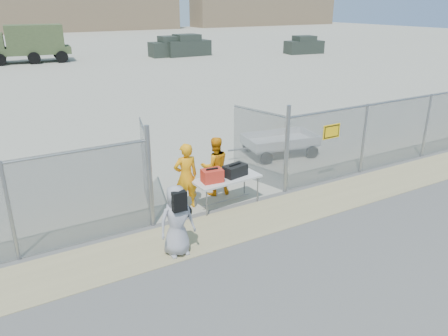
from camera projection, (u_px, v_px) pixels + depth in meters
ground at (268, 240)px, 9.92m from camera, size 160.00×160.00×0.00m
tarmac_inside at (24, 55)px, 43.82m from camera, size 160.00×80.00×0.01m
dirt_strip at (244, 222)px, 10.72m from camera, size 44.00×1.60×0.01m
distant_hills at (24, 5)px, 73.63m from camera, size 140.00×6.00×9.00m
chain_link_fence at (224, 168)px, 11.14m from camera, size 40.00×0.20×2.20m
folding_table at (227, 191)px, 11.55m from camera, size 1.84×0.85×0.77m
orange_bag at (212, 176)px, 11.10m from camera, size 0.56×0.41×0.33m
black_duffel at (235, 171)px, 11.48m from camera, size 0.68×0.48×0.30m
security_worker_left at (186, 176)px, 11.17m from camera, size 0.68×0.48×1.77m
security_worker_right at (215, 166)px, 12.02m from camera, size 0.92×0.78×1.67m
visitor at (177, 221)px, 9.13m from camera, size 0.79×0.53×1.58m
utility_trailer at (280, 144)px, 15.30m from camera, size 3.45×2.15×0.78m
military_truck at (29, 44)px, 38.08m from camera, size 6.91×3.10×3.20m
parked_vehicle_near at (171, 47)px, 42.59m from camera, size 4.26×2.07×1.89m
parked_vehicle_mid at (187, 45)px, 43.06m from camera, size 4.51×2.12×2.02m
parked_vehicle_far at (304, 45)px, 44.96m from camera, size 4.08×2.30×1.75m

